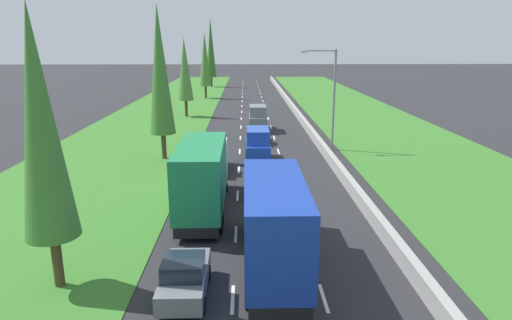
{
  "coord_description": "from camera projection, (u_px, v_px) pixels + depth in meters",
  "views": [
    {
      "loc": [
        -1.22,
        -0.14,
        9.5
      ],
      "look_at": [
        -0.44,
        32.21,
        0.99
      ],
      "focal_mm": 31.27,
      "sensor_mm": 36.0,
      "label": 1
    }
  ],
  "objects": [
    {
      "name": "ground_plane",
      "position": [
        254.0,
        115.0,
        60.59
      ],
      "size": [
        300.0,
        300.0,
        0.0
      ],
      "primitive_type": "plane",
      "color": "#28282B",
      "rests_on": "ground"
    },
    {
      "name": "grass_verge_left",
      "position": [
        161.0,
        115.0,
        60.29
      ],
      "size": [
        14.0,
        140.0,
        0.04
      ],
      "primitive_type": "cube",
      "color": "#387528",
      "rests_on": "ground"
    },
    {
      "name": "grass_verge_right",
      "position": [
        359.0,
        115.0,
        60.92
      ],
      "size": [
        14.0,
        140.0,
        0.04
      ],
      "primitive_type": "cube",
      "color": "#387528",
      "rests_on": "ground"
    },
    {
      "name": "median_barrier",
      "position": [
        296.0,
        112.0,
        60.61
      ],
      "size": [
        0.44,
        120.0,
        0.85
      ],
      "primitive_type": "cube",
      "color": "#9E9B93",
      "rests_on": "ground"
    },
    {
      "name": "lane_markings",
      "position": [
        254.0,
        115.0,
        60.59
      ],
      "size": [
        3.64,
        116.0,
        0.01
      ],
      "color": "white",
      "rests_on": "ground"
    },
    {
      "name": "blue_box_truck_centre_lane",
      "position": [
        273.0,
        220.0,
        18.97
      ],
      "size": [
        2.46,
        9.4,
        4.18
      ],
      "color": "black",
      "rests_on": "ground"
    },
    {
      "name": "blue_sedan_centre_lane",
      "position": [
        262.0,
        179.0,
        29.26
      ],
      "size": [
        1.82,
        4.5,
        1.64
      ],
      "color": "#1E47B7",
      "rests_on": "ground"
    },
    {
      "name": "blue_van_centre_lane",
      "position": [
        258.0,
        145.0,
        36.36
      ],
      "size": [
        1.96,
        4.9,
        2.82
      ],
      "color": "#1E47B7",
      "rests_on": "ground"
    },
    {
      "name": "teal_hatchback_centre_lane",
      "position": [
        256.0,
        134.0,
        43.59
      ],
      "size": [
        1.74,
        3.9,
        1.72
      ],
      "color": "teal",
      "rests_on": "ground"
    },
    {
      "name": "grey_hatchback_left_lane",
      "position": [
        185.0,
        277.0,
        17.01
      ],
      "size": [
        1.74,
        3.9,
        1.72
      ],
      "color": "slate",
      "rests_on": "ground"
    },
    {
      "name": "green_box_truck_left_lane",
      "position": [
        203.0,
        175.0,
        25.42
      ],
      "size": [
        2.46,
        9.4,
        4.18
      ],
      "color": "black",
      "rests_on": "ground"
    },
    {
      "name": "red_hatchback_left_lane",
      "position": [
        215.0,
        162.0,
        33.61
      ],
      "size": [
        1.74,
        3.9,
        1.72
      ],
      "color": "red",
      "rests_on": "ground"
    },
    {
      "name": "grey_van_centre_lane",
      "position": [
        258.0,
        118.0,
        49.59
      ],
      "size": [
        1.96,
        4.9,
        2.82
      ],
      "color": "slate",
      "rests_on": "ground"
    },
    {
      "name": "poplar_tree_nearest",
      "position": [
        40.0,
        126.0,
        16.33
      ],
      "size": [
        2.08,
        2.08,
        11.02
      ],
      "color": "#4C3823",
      "rests_on": "ground"
    },
    {
      "name": "poplar_tree_second",
      "position": [
        160.0,
        71.0,
        35.87
      ],
      "size": [
        2.11,
        2.11,
        12.54
      ],
      "color": "#4C3823",
      "rests_on": "ground"
    },
    {
      "name": "poplar_tree_third",
      "position": [
        185.0,
        70.0,
        57.77
      ],
      "size": [
        2.05,
        2.05,
        10.18
      ],
      "color": "#4C3823",
      "rests_on": "ground"
    },
    {
      "name": "poplar_tree_fourth",
      "position": [
        205.0,
        60.0,
        77.25
      ],
      "size": [
        2.08,
        2.08,
        11.3
      ],
      "color": "#4C3823",
      "rests_on": "ground"
    },
    {
      "name": "poplar_tree_fifth",
      "position": [
        211.0,
        48.0,
        97.19
      ],
      "size": [
        2.17,
        2.17,
        14.77
      ],
      "color": "#4C3823",
      "rests_on": "ground"
    },
    {
      "name": "street_light_mast",
      "position": [
        330.0,
        93.0,
        39.54
      ],
      "size": [
        3.2,
        0.28,
        9.0
      ],
      "color": "gray",
      "rests_on": "ground"
    }
  ]
}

